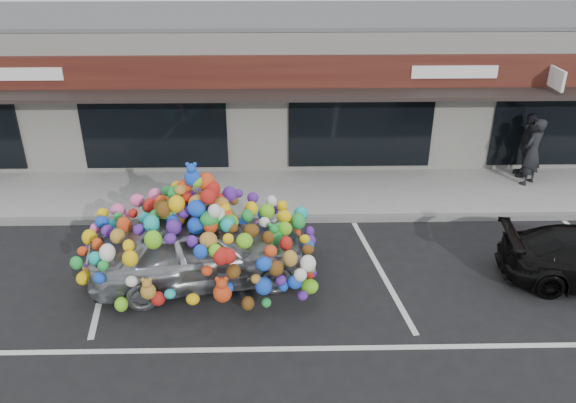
{
  "coord_description": "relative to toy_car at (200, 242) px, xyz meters",
  "views": [
    {
      "loc": [
        0.56,
        -10.12,
        6.83
      ],
      "look_at": [
        0.79,
        1.4,
        1.12
      ],
      "focal_mm": 35.0,
      "sensor_mm": 36.0,
      "label": 1
    }
  ],
  "objects": [
    {
      "name": "kerb",
      "position": [
        1.07,
        2.58,
        -0.87
      ],
      "size": [
        26.0,
        0.18,
        0.16
      ],
      "primitive_type": "cube",
      "color": "slate",
      "rests_on": "ground"
    },
    {
      "name": "lane_line",
      "position": [
        3.07,
        -2.22,
        -0.94
      ],
      "size": [
        14.0,
        0.12,
        0.01
      ],
      "primitive_type": "cube",
      "color": "silver",
      "rests_on": "ground"
    },
    {
      "name": "parking_stripe_left",
      "position": [
        -2.13,
        0.28,
        -0.94
      ],
      "size": [
        0.73,
        4.37,
        0.01
      ],
      "primitive_type": "cube",
      "rotation": [
        0.0,
        0.0,
        0.14
      ],
      "color": "silver",
      "rests_on": "ground"
    },
    {
      "name": "sidewalk",
      "position": [
        1.07,
        4.08,
        -0.87
      ],
      "size": [
        26.0,
        3.0,
        0.15
      ],
      "primitive_type": "cube",
      "color": "gray",
      "rests_on": "ground"
    },
    {
      "name": "parking_stripe_mid",
      "position": [
        3.87,
        0.28,
        -0.94
      ],
      "size": [
        0.73,
        4.37,
        0.01
      ],
      "primitive_type": "cube",
      "rotation": [
        0.0,
        0.0,
        0.14
      ],
      "color": "silver",
      "rests_on": "ground"
    },
    {
      "name": "ground",
      "position": [
        1.07,
        0.08,
        -0.94
      ],
      "size": [
        90.0,
        90.0,
        0.0
      ],
      "primitive_type": "plane",
      "color": "black",
      "rests_on": "ground"
    },
    {
      "name": "toy_car",
      "position": [
        0.0,
        0.0,
        0.0
      ],
      "size": [
        3.22,
        5.06,
        2.77
      ],
      "rotation": [
        0.0,
        0.0,
        1.76
      ],
      "color": "#959A9E",
      "rests_on": "ground"
    },
    {
      "name": "pedestrian_a",
      "position": [
        8.77,
        4.48,
        0.18
      ],
      "size": [
        0.84,
        0.8,
        1.93
      ],
      "primitive_type": "imported",
      "rotation": [
        0.0,
        0.0,
        3.82
      ],
      "color": "black",
      "rests_on": "sidewalk"
    },
    {
      "name": "pedestrian_c",
      "position": [
        8.86,
        5.08,
        0.16
      ],
      "size": [
        1.15,
        0.57,
        1.9
      ],
      "primitive_type": "imported",
      "rotation": [
        0.0,
        0.0,
        4.62
      ],
      "color": "#28252A",
      "rests_on": "sidewalk"
    },
    {
      "name": "shop_building",
      "position": [
        1.07,
        8.53,
        1.22
      ],
      "size": [
        24.0,
        7.2,
        4.31
      ],
      "color": "white",
      "rests_on": "ground"
    }
  ]
}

